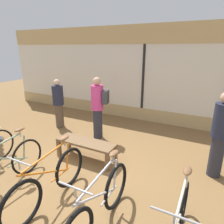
% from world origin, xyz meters
% --- Properties ---
extents(ground_plane, '(24.00, 24.00, 0.00)m').
position_xyz_m(ground_plane, '(0.00, 0.00, 0.00)').
color(ground_plane, olive).
extents(shop_back_wall, '(12.00, 0.08, 3.20)m').
position_xyz_m(shop_back_wall, '(0.00, 4.12, 1.64)').
color(shop_back_wall, tan).
rests_on(shop_back_wall, ground_plane).
extents(bicycle_left, '(0.46, 1.71, 1.05)m').
position_xyz_m(bicycle_left, '(-1.00, -0.47, 0.40)').
color(bicycle_left, black).
rests_on(bicycle_left, ground_plane).
extents(bicycle_center, '(0.46, 1.80, 1.06)m').
position_xyz_m(bicycle_center, '(0.02, -0.42, 0.40)').
color(bicycle_center, black).
rests_on(bicycle_center, ground_plane).
extents(bicycle_right, '(0.46, 1.80, 1.05)m').
position_xyz_m(bicycle_right, '(1.01, -0.48, 0.40)').
color(bicycle_right, black).
rests_on(bicycle_right, ground_plane).
extents(display_bench, '(1.40, 0.44, 0.45)m').
position_xyz_m(display_bench, '(-0.24, 0.99, 0.37)').
color(display_bench, brown).
rests_on(display_bench, ground_plane).
extents(customer_near_rack, '(0.48, 0.48, 1.73)m').
position_xyz_m(customer_near_rack, '(2.41, 1.69, 0.91)').
color(customer_near_rack, '#2D2D38').
rests_on(customer_near_rack, ground_plane).
extents(customer_by_window, '(0.48, 0.48, 1.56)m').
position_xyz_m(customer_by_window, '(-2.14, 2.25, 0.81)').
color(customer_by_window, brown).
rests_on(customer_by_window, ground_plane).
extents(customer_mid_floor, '(0.53, 0.41, 1.74)m').
position_xyz_m(customer_mid_floor, '(-0.59, 2.13, 0.94)').
color(customer_mid_floor, '#2D2D38').
rests_on(customer_mid_floor, ground_plane).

